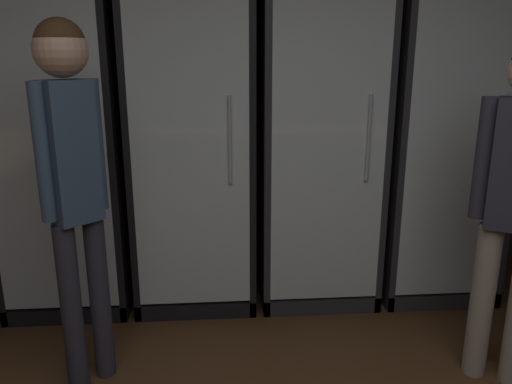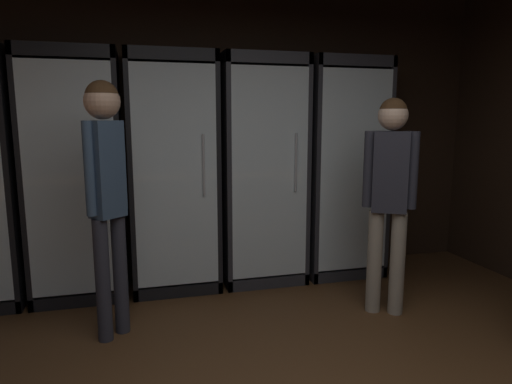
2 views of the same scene
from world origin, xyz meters
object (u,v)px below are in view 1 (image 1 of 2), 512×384
object	(u,v)px
cooler_right	(318,150)
shopper_far	(72,162)
cooler_far_right	(438,148)
cooler_left	(64,155)
cooler_center	(193,152)

from	to	relation	value
cooler_right	shopper_far	world-z (taller)	cooler_right
cooler_right	cooler_far_right	xyz separation A→B (m)	(0.79, -0.00, -0.00)
cooler_left	shopper_far	bearing A→B (deg)	-71.22
cooler_right	cooler_center	bearing A→B (deg)	-179.96
cooler_right	cooler_far_right	size ratio (longest dim) A/B	1.00
cooler_center	shopper_far	size ratio (longest dim) A/B	1.17
cooler_far_right	shopper_far	distance (m)	2.27
cooler_left	shopper_far	world-z (taller)	cooler_left
cooler_right	shopper_far	distance (m)	1.57
cooler_center	shopper_far	distance (m)	1.01
cooler_far_right	cooler_left	bearing A→B (deg)	179.96
cooler_far_right	shopper_far	size ratio (longest dim) A/B	1.17
shopper_far	cooler_far_right	bearing A→B (deg)	22.66
cooler_left	shopper_far	distance (m)	0.93
cooler_far_right	shopper_far	bearing A→B (deg)	-157.34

